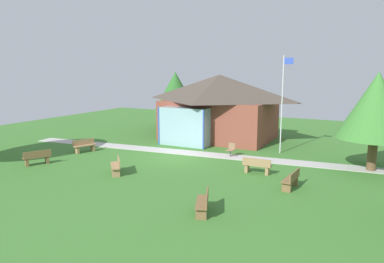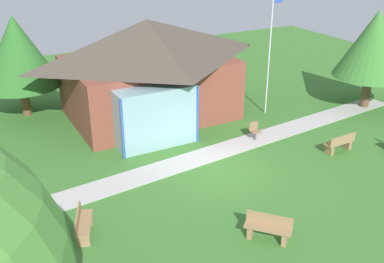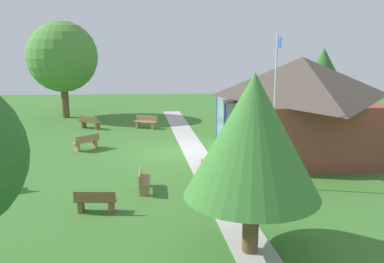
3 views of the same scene
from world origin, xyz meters
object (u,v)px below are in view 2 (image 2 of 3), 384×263
Objects in this scene: pavilion at (149,68)px; tree_east_hedge at (374,44)px; bench_front_center at (268,228)px; bench_mid_right at (340,144)px; bench_mid_left at (83,225)px; flagpole at (270,50)px; patio_chair_lawn_spare at (255,131)px; tree_behind_pavilion_left at (17,52)px.

pavilion is 1.70× the size of tree_east_hedge.
bench_mid_right is (6.55, 3.45, 0.00)m from bench_front_center.
bench_mid_left is (-5.13, 3.00, 0.00)m from bench_front_center.
bench_front_center is at bearing -149.92° from tree_east_hedge.
flagpole is at bearing -24.51° from pavilion.
flagpole is 4.65m from patio_chair_lawn_spare.
bench_mid_right is at bearing 136.71° from patio_chair_lawn_spare.
tree_east_hedge reaches higher than bench_mid_right.
tree_behind_pavilion_left is at bearing 152.74° from flagpole.
pavilion is at bearing 158.02° from tree_east_hedge.
pavilion is 6.40× the size of bench_front_center.
tree_east_hedge is (5.32, 3.42, 3.13)m from bench_mid_right.
pavilion is 6.24m from flagpole.
tree_behind_pavilion_left is (-4.86, 14.60, 3.00)m from bench_front_center.
bench_mid_left is at bearing -179.87° from bench_mid_right.
flagpole reaches higher than bench_front_center.
tree_east_hedge is at bearing 30.67° from bench_mid_right.
flagpole is at bearing -78.53° from bench_front_center.
flagpole reaches higher than tree_behind_pavilion_left.
tree_east_hedge reaches higher than bench_mid_left.
patio_chair_lawn_spare is at bearing 130.28° from bench_mid_right.
flagpole is at bearing -27.26° from tree_behind_pavilion_left.
bench_mid_left is 11.68m from bench_mid_right.
bench_mid_left is 17.71m from tree_east_hedge.
bench_mid_right is (5.68, -7.86, -2.23)m from pavilion.
bench_mid_right is at bearing -54.15° from pavilion.
bench_front_center is at bearing -126.56° from flagpole.
bench_front_center is 1.64× the size of patio_chair_lawn_spare.
tree_behind_pavilion_left reaches higher than bench_mid_right.
patio_chair_lawn_spare is (-2.57, 2.82, 0.01)m from bench_mid_right.
tree_behind_pavilion_left is 0.98× the size of tree_east_hedge.
pavilion is 6.32m from patio_chair_lawn_spare.
bench_mid_right is 16.23m from tree_behind_pavilion_left.
tree_behind_pavilion_left is 18.43m from tree_east_hedge.
flagpole is 1.18× the size of tree_east_hedge.
bench_mid_right is at bearing -44.33° from tree_behind_pavilion_left.
pavilion is 1.43× the size of flagpole.
tree_behind_pavilion_left is at bearing 150.17° from pavilion.
bench_front_center and bench_mid_right have the same top height.
patio_chair_lawn_spare is at bearing -58.34° from pavilion.
bench_front_center is 14.07m from tree_east_hedge.
bench_mid_left is at bearing 24.14° from patio_chair_lawn_spare.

